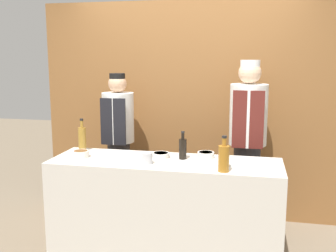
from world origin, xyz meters
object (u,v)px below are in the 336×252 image
(bottle_vinegar, at_px, (82,138))
(chef_left, at_px, (119,143))
(sauce_bowl_yellow, at_px, (206,155))
(cutting_board, at_px, (249,163))
(sauce_bowl_brown, at_px, (81,154))
(bottle_amber, at_px, (224,158))
(bottle_soy, at_px, (183,148))
(chef_right, at_px, (247,141))
(cup_steel, at_px, (147,158))
(sauce_bowl_green, at_px, (161,155))

(bottle_vinegar, distance_m, chef_left, 0.60)
(sauce_bowl_yellow, relative_size, cutting_board, 0.38)
(sauce_bowl_brown, distance_m, bottle_amber, 1.28)
(cutting_board, height_order, bottle_soy, bottle_soy)
(sauce_bowl_yellow, relative_size, bottle_vinegar, 0.48)
(sauce_bowl_brown, height_order, bottle_amber, bottle_amber)
(sauce_bowl_yellow, bearing_deg, bottle_vinegar, 178.92)
(sauce_bowl_yellow, distance_m, bottle_vinegar, 1.18)
(bottle_amber, height_order, chef_right, chef_right)
(bottle_vinegar, relative_size, chef_left, 0.19)
(sauce_bowl_brown, bearing_deg, cutting_board, 2.64)
(sauce_bowl_yellow, height_order, sauce_bowl_brown, sauce_bowl_brown)
(bottle_vinegar, distance_m, bottle_amber, 1.42)
(cutting_board, height_order, cup_steel, cup_steel)
(cutting_board, height_order, bottle_amber, bottle_amber)
(sauce_bowl_yellow, xyz_separation_m, cutting_board, (0.37, -0.15, -0.02))
(cutting_board, distance_m, bottle_vinegar, 1.56)
(bottle_amber, distance_m, chef_left, 1.55)
(sauce_bowl_yellow, distance_m, cutting_board, 0.40)
(sauce_bowl_yellow, bearing_deg, bottle_amber, -64.82)
(bottle_vinegar, height_order, cup_steel, bottle_vinegar)
(bottle_soy, bearing_deg, sauce_bowl_green, 179.91)
(bottle_amber, bearing_deg, cup_steel, 171.52)
(chef_left, bearing_deg, sauce_bowl_brown, -95.32)
(sauce_bowl_brown, relative_size, bottle_amber, 0.53)
(sauce_bowl_brown, xyz_separation_m, chef_right, (1.44, 0.79, 0.01))
(cutting_board, bearing_deg, cup_steel, -169.72)
(sauce_bowl_brown, height_order, cup_steel, cup_steel)
(cutting_board, bearing_deg, sauce_bowl_yellow, 158.62)
(sauce_bowl_brown, bearing_deg, bottle_soy, 8.34)
(sauce_bowl_brown, bearing_deg, sauce_bowl_green, 10.65)
(sauce_bowl_yellow, distance_m, sauce_bowl_brown, 1.11)
(bottle_amber, xyz_separation_m, cup_steel, (-0.64, 0.10, -0.06))
(bottle_vinegar, relative_size, bottle_soy, 1.25)
(chef_left, bearing_deg, sauce_bowl_yellow, -29.90)
(sauce_bowl_brown, relative_size, chef_left, 0.09)
(bottle_amber, bearing_deg, bottle_vinegar, 163.07)
(bottle_soy, bearing_deg, chef_right, 50.74)
(sauce_bowl_green, xyz_separation_m, bottle_soy, (0.20, -0.00, 0.07))
(bottle_vinegar, bearing_deg, chef_left, 73.71)
(bottle_soy, bearing_deg, chef_left, 140.99)
(bottle_soy, bearing_deg, sauce_bowl_brown, -171.66)
(cutting_board, relative_size, chef_left, 0.24)
(sauce_bowl_green, distance_m, cup_steel, 0.23)
(sauce_bowl_yellow, height_order, cutting_board, sauce_bowl_yellow)
(bottle_amber, relative_size, cup_steel, 3.02)
(bottle_vinegar, height_order, chef_left, chef_left)
(sauce_bowl_yellow, height_order, chef_right, chef_right)
(bottle_soy, bearing_deg, sauce_bowl_yellow, 23.27)
(cutting_board, bearing_deg, chef_right, 91.77)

